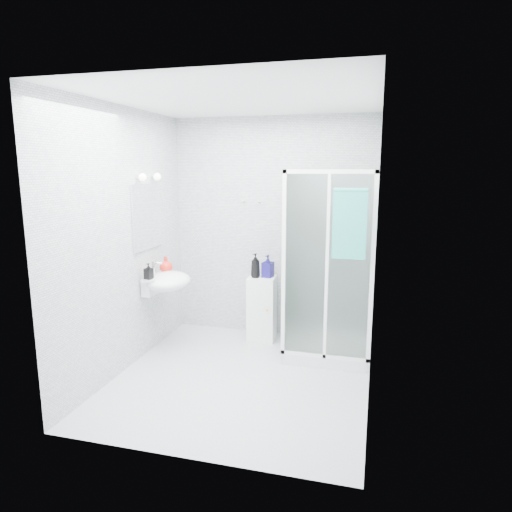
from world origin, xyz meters
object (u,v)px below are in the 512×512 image
(soap_dispenser_black, at_px, (149,271))
(shower_enclosure, at_px, (321,316))
(wall_basin, at_px, (167,281))
(soap_dispenser_orange, at_px, (166,265))
(storage_cabinet, at_px, (262,308))
(shampoo_bottle_b, at_px, (268,266))
(shampoo_bottle_a, at_px, (255,266))
(hand_towel, at_px, (350,222))

(soap_dispenser_black, bearing_deg, shower_enclosure, 16.01)
(wall_basin, xyz_separation_m, soap_dispenser_orange, (-0.06, 0.13, 0.16))
(soap_dispenser_orange, relative_size, soap_dispenser_black, 1.08)
(wall_basin, relative_size, storage_cabinet, 0.74)
(shower_enclosure, relative_size, soap_dispenser_black, 11.77)
(shampoo_bottle_b, height_order, soap_dispenser_black, soap_dispenser_black)
(shower_enclosure, relative_size, shampoo_bottle_b, 7.67)
(wall_basin, distance_m, soap_dispenser_orange, 0.21)
(shower_enclosure, distance_m, shampoo_bottle_b, 0.86)
(wall_basin, distance_m, shampoo_bottle_a, 1.03)
(shampoo_bottle_a, relative_size, soap_dispenser_black, 1.67)
(storage_cabinet, bearing_deg, soap_dispenser_orange, -157.56)
(shampoo_bottle_a, bearing_deg, shampoo_bottle_b, 23.73)
(storage_cabinet, relative_size, shampoo_bottle_b, 2.92)
(hand_towel, xyz_separation_m, shampoo_bottle_b, (-0.95, 0.71, -0.62))
(shower_enclosure, height_order, soap_dispenser_black, shower_enclosure)
(shower_enclosure, bearing_deg, soap_dispenser_orange, -173.75)
(shower_enclosure, xyz_separation_m, shampoo_bottle_b, (-0.67, 0.31, 0.44))
(hand_towel, xyz_separation_m, shampoo_bottle_a, (-1.09, 0.65, -0.61))
(wall_basin, height_order, shampoo_bottle_a, shampoo_bottle_a)
(shampoo_bottle_b, bearing_deg, hand_towel, -36.62)
(soap_dispenser_orange, bearing_deg, shower_enclosure, 6.25)
(storage_cabinet, height_order, soap_dispenser_black, soap_dispenser_black)
(hand_towel, distance_m, shampoo_bottle_a, 1.41)
(shower_enclosure, xyz_separation_m, hand_towel, (0.28, -0.40, 1.07))
(wall_basin, relative_size, shampoo_bottle_b, 2.15)
(shower_enclosure, bearing_deg, hand_towel, -54.71)
(storage_cabinet, xyz_separation_m, soap_dispenser_orange, (-0.98, -0.48, 0.57))
(shampoo_bottle_a, bearing_deg, shower_enclosure, -17.22)
(wall_basin, distance_m, hand_towel, 2.07)
(soap_dispenser_black, bearing_deg, shampoo_bottle_a, 38.16)
(shampoo_bottle_b, distance_m, soap_dispenser_orange, 1.16)
(wall_basin, bearing_deg, shower_enclosure, 10.81)
(storage_cabinet, xyz_separation_m, soap_dispenser_black, (-1.03, -0.80, 0.57))
(shower_enclosure, relative_size, hand_towel, 2.99)
(soap_dispenser_orange, bearing_deg, soap_dispenser_black, -98.04)
(shower_enclosure, height_order, storage_cabinet, shower_enclosure)
(hand_towel, bearing_deg, shower_enclosure, 125.29)
(hand_towel, bearing_deg, shampoo_bottle_a, 149.12)
(shower_enclosure, height_order, shampoo_bottle_a, shower_enclosure)
(wall_basin, xyz_separation_m, hand_towel, (1.94, -0.09, 0.72))
(shampoo_bottle_a, xyz_separation_m, soap_dispenser_black, (-0.96, -0.76, 0.04))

